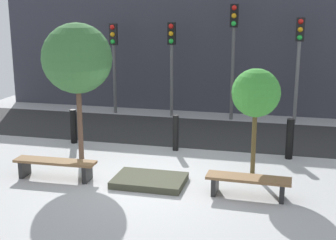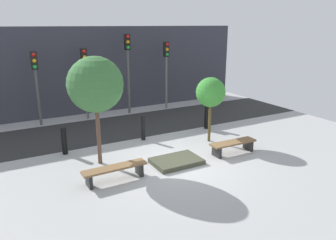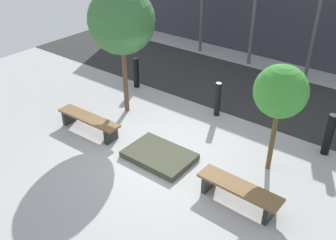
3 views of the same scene
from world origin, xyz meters
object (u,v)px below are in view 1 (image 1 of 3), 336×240
Objects in this scene: bollard_left at (176,133)px; planter_bed at (149,181)px; tree_behind_right_bench at (256,93)px; traffic_light_mid_west at (172,52)px; bench_left at (55,165)px; traffic_light_east at (299,51)px; traffic_light_west at (114,52)px; bollard_center at (290,139)px; bench_right at (248,182)px; traffic_light_mid_east at (233,41)px; tree_behind_left_bench at (77,59)px; bollard_far_left at (73,126)px.

planter_bed is at bearing -90.00° from bollard_left.
tree_behind_right_bench is 6.40m from traffic_light_mid_west.
bench_left is 0.55× the size of traffic_light_east.
bollard_center is at bearing -32.72° from traffic_light_west.
traffic_light_east is at bearing 82.74° from bench_right.
traffic_light_west is at bearing -179.98° from traffic_light_mid_east.
bench_left reaches higher than bench_right.
bollard_center is at bearing -92.86° from traffic_light_east.
bench_right is 0.44× the size of traffic_light_mid_east.
traffic_light_west is (-5.50, 5.46, 0.35)m from tree_behind_right_bench.
tree_behind_left_bench reaches higher than traffic_light_west.
bollard_far_left reaches higher than bench_left.
tree_behind_right_bench is (4.45, 0.00, -0.69)m from tree_behind_left_bench.
bollard_far_left is 0.25× the size of traffic_light_mid_east.
bollard_left is at bearing -128.77° from traffic_light_east.
bench_right is at bearing -18.11° from tree_behind_left_bench.
traffic_light_west is (-0.20, 4.08, 1.81)m from bollard_far_left.
traffic_light_west is at bearing 128.77° from bollard_left.
traffic_light_mid_east is (1.09, 4.09, 2.25)m from bollard_left.
bollard_far_left is at bearing -87.14° from traffic_light_west.
traffic_light_mid_west is at bearing 104.99° from bollard_left.
bollard_left is 5.54m from traffic_light_west.
tree_behind_left_bench is at bearing -58.27° from bollard_far_left.
traffic_light_mid_west is at bearing 0.00° from traffic_light_west.
tree_behind_right_bench reaches higher than bollard_center.
bench_right is at bearing -90.00° from tree_behind_right_bench.
bench_left is at bearing -128.12° from bollard_left.
bollard_center is 0.32× the size of traffic_light_mid_west.
bollard_center is 7.76m from traffic_light_west.
traffic_light_mid_west is at bearing 78.31° from tree_behind_left_bench.
tree_behind_right_bench is 2.16m from bollard_center.
tree_behind_left_bench is at bearing 163.31° from bench_right.
bollard_far_left is 6.15m from bollard_center.
traffic_light_mid_east is (3.32, 5.47, 0.10)m from tree_behind_left_bench.
traffic_light_west is at bearing -180.00° from traffic_light_east.
tree_behind_right_bench is 5.67m from bollard_far_left.
bollard_far_left is 6.26m from traffic_light_mid_east.
bench_left is at bearing -90.00° from tree_behind_left_bench.
traffic_light_east is at bearing 50.07° from bench_left.
tree_behind_left_bench is 7.76m from traffic_light_east.
bollard_center is 6.11m from traffic_light_mid_west.
tree_behind_left_bench reaches higher than bollard_far_left.
bollard_far_left is at bearing -115.90° from traffic_light_mid_west.
bollard_far_left is at bearing -147.28° from traffic_light_east.
bollard_left is at bearing 129.54° from bench_right.
bollard_center is (5.30, 2.83, 0.21)m from bench_left.
traffic_light_mid_east reaches higher than bollard_center.
traffic_light_east is (5.50, 6.92, 2.14)m from bench_left.
bollard_center is 4.52m from traffic_light_east.
tree_behind_left_bench is at bearing 180.00° from tree_behind_right_bench.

